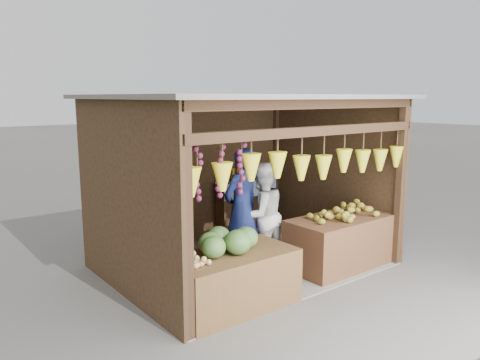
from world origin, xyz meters
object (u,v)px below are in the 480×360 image
woman_standing (262,215)px  vendor_seated (147,233)px  counter_left (232,280)px  man_standing (242,210)px  counter_right (340,242)px

woman_standing → vendor_seated: bearing=-1.4°
counter_left → man_standing: bearing=46.7°
counter_right → man_standing: 1.63m
counter_left → man_standing: (0.89, 0.94, 0.59)m
woman_standing → man_standing: bearing=-3.2°
counter_left → woman_standing: bearing=35.7°
counter_left → vendor_seated: (-0.63, 1.07, 0.48)m
counter_left → counter_right: (2.18, 0.10, 0.04)m
man_standing → woman_standing: bearing=163.4°
man_standing → vendor_seated: 1.52m
counter_left → counter_right: 2.18m
woman_standing → vendor_seated: size_ratio=1.61×
man_standing → woman_standing: size_ratio=1.15×
woman_standing → counter_right: bearing=143.4°
counter_left → woman_standing: woman_standing is taller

